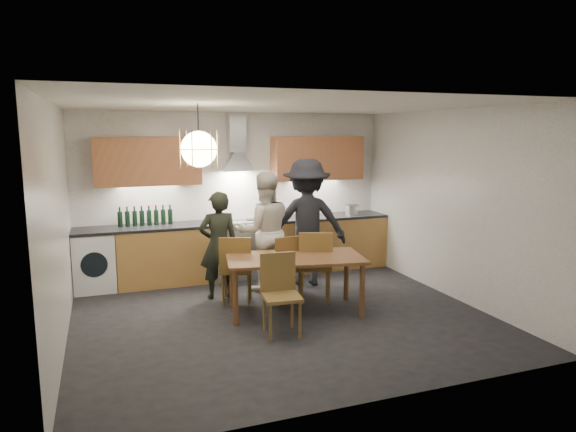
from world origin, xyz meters
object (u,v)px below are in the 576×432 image
object	(u,v)px
person_left	(219,245)
stock_pot	(352,210)
chair_back_left	(236,265)
chair_front	(280,288)
person_mid	(264,232)
wine_bottles	(145,216)
dining_table	(295,263)
mixing_bowl	(308,215)
person_right	(307,222)

from	to	relation	value
person_left	stock_pot	bearing A→B (deg)	-158.99
chair_back_left	chair_front	bearing A→B (deg)	120.53
person_mid	person_left	bearing A→B (deg)	18.07
wine_bottles	person_left	bearing A→B (deg)	-50.11
person_left	chair_front	bearing A→B (deg)	105.51
dining_table	person_left	xyz separation A→B (m)	(-0.78, 0.90, 0.11)
dining_table	person_mid	bearing A→B (deg)	104.52
person_left	wine_bottles	bearing A→B (deg)	-49.09
chair_back_left	person_mid	world-z (taller)	person_mid
mixing_bowl	stock_pot	world-z (taller)	stock_pot
chair_front	stock_pot	distance (m)	3.23
person_mid	chair_back_left	bearing A→B (deg)	48.05
chair_back_left	wine_bottles	xyz separation A→B (m)	(-1.03, 1.40, 0.51)
person_left	wine_bottles	xyz separation A→B (m)	(-0.88, 1.05, 0.30)
chair_back_left	mixing_bowl	distance (m)	2.00
person_right	stock_pot	world-z (taller)	person_right
stock_pot	mixing_bowl	bearing A→B (deg)	-177.57
chair_back_left	mixing_bowl	bearing A→B (deg)	-122.20
person_left	chair_back_left	bearing A→B (deg)	114.71
person_mid	wine_bottles	bearing A→B (deg)	-23.32
mixing_bowl	wine_bottles	distance (m)	2.57
person_left	person_right	size ratio (longest dim) A/B	0.79
chair_back_left	person_left	bearing A→B (deg)	-47.24
dining_table	stock_pot	bearing A→B (deg)	56.92
dining_table	stock_pot	world-z (taller)	stock_pot
chair_front	person_right	xyz separation A→B (m)	(1.01, 1.68, 0.42)
person_right	wine_bottles	size ratio (longest dim) A/B	2.37
person_left	person_mid	world-z (taller)	person_mid
person_right	mixing_bowl	xyz separation A→B (m)	(0.30, 0.68, -0.01)
chair_front	person_mid	xyz separation A→B (m)	(0.33, 1.63, 0.34)
dining_table	person_left	bearing A→B (deg)	141.38
chair_front	chair_back_left	bearing A→B (deg)	107.12
dining_table	person_mid	distance (m)	1.08
person_mid	mixing_bowl	bearing A→B (deg)	-136.77
person_mid	person_right	size ratio (longest dim) A/B	0.91
dining_table	person_right	bearing A→B (deg)	71.77
chair_back_left	person_mid	bearing A→B (deg)	-119.21
stock_pot	chair_back_left	bearing A→B (deg)	-151.85
chair_front	wine_bottles	distance (m)	2.87
person_right	stock_pot	bearing A→B (deg)	-135.49
dining_table	wine_bottles	distance (m)	2.60
dining_table	chair_front	world-z (taller)	chair_front
person_mid	mixing_bowl	world-z (taller)	person_mid
person_mid	chair_front	bearing A→B (deg)	84.95
chair_back_left	wine_bottles	size ratio (longest dim) A/B	1.17
chair_back_left	chair_front	world-z (taller)	chair_back_left
mixing_bowl	wine_bottles	xyz separation A→B (m)	(-2.56, 0.17, 0.11)
dining_table	chair_front	bearing A→B (deg)	-114.60
stock_pot	person_left	bearing A→B (deg)	-160.01
person_right	mixing_bowl	size ratio (longest dim) A/B	5.94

